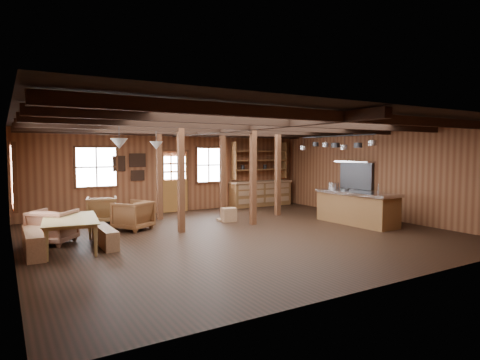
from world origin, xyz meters
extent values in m
cube|color=black|center=(0.00, 0.00, -0.01)|extent=(10.00, 9.00, 0.02)
cube|color=black|center=(0.00, 0.00, 2.81)|extent=(10.00, 9.00, 0.02)
cube|color=brown|center=(-5.01, 0.00, 1.40)|extent=(0.02, 9.00, 2.80)
cube|color=brown|center=(5.01, 0.00, 1.40)|extent=(0.02, 9.00, 2.80)
cube|color=brown|center=(0.00, 4.51, 1.40)|extent=(10.00, 0.02, 2.80)
cube|color=brown|center=(0.00, -4.51, 1.40)|extent=(10.00, 0.02, 2.80)
cube|color=black|center=(0.00, -3.50, 2.68)|extent=(9.80, 0.12, 0.18)
cube|color=black|center=(0.00, -2.00, 2.68)|extent=(9.80, 0.12, 0.18)
cube|color=black|center=(0.00, -0.50, 2.68)|extent=(9.80, 0.12, 0.18)
cube|color=black|center=(0.00, 1.00, 2.68)|extent=(9.80, 0.12, 0.18)
cube|color=black|center=(0.00, 2.50, 2.68)|extent=(9.80, 0.12, 0.18)
cube|color=black|center=(0.00, 3.80, 2.68)|extent=(9.80, 0.12, 0.18)
cube|color=black|center=(0.00, 0.00, 2.68)|extent=(0.18, 8.82, 0.18)
cube|color=#462514|center=(-1.20, 1.00, 1.40)|extent=(0.15, 0.15, 2.80)
cube|color=#462514|center=(-1.00, 3.20, 1.40)|extent=(0.15, 0.15, 2.80)
cube|color=#462514|center=(1.00, 1.00, 1.40)|extent=(0.15, 0.15, 2.80)
cube|color=#462514|center=(1.20, 3.20, 1.40)|extent=(0.15, 0.15, 2.80)
cube|color=#462514|center=(2.60, 2.00, 1.40)|extent=(0.15, 0.15, 2.80)
cube|color=brown|center=(0.00, 4.45, 0.55)|extent=(0.90, 0.06, 1.10)
cube|color=#462514|center=(-0.48, 4.45, 1.05)|extent=(0.06, 0.08, 2.10)
cube|color=#462514|center=(0.48, 4.45, 1.05)|extent=(0.06, 0.08, 2.10)
cube|color=#462514|center=(0.00, 4.45, 2.12)|extent=(1.02, 0.08, 0.06)
cube|color=white|center=(0.00, 4.45, 1.55)|extent=(0.84, 0.02, 0.90)
cube|color=white|center=(-2.60, 4.46, 1.60)|extent=(1.20, 0.02, 1.20)
cube|color=#462514|center=(-2.60, 4.46, 1.60)|extent=(1.32, 0.06, 1.32)
cube|color=white|center=(1.30, 4.46, 1.60)|extent=(0.90, 0.02, 1.20)
cube|color=#462514|center=(1.30, 4.46, 1.60)|extent=(1.02, 0.06, 1.32)
cube|color=white|center=(-4.96, 0.50, 1.60)|extent=(0.02, 1.20, 1.20)
cube|color=#462514|center=(-4.96, 0.50, 1.60)|extent=(0.14, 1.24, 1.32)
cube|color=beige|center=(-1.30, 4.46, 1.80)|extent=(0.50, 0.03, 0.40)
cube|color=black|center=(-1.30, 4.45, 1.80)|extent=(0.55, 0.02, 0.45)
cube|color=beige|center=(-1.90, 4.46, 1.70)|extent=(0.35, 0.03, 0.45)
cube|color=black|center=(-1.90, 4.45, 1.70)|extent=(0.40, 0.02, 0.50)
cube|color=beige|center=(-1.30, 4.46, 1.30)|extent=(0.40, 0.03, 0.30)
cube|color=black|center=(-1.30, 4.45, 1.30)|extent=(0.45, 0.02, 0.35)
cube|color=brown|center=(3.40, 4.20, 0.45)|extent=(2.50, 0.55, 0.90)
cube|color=brown|center=(3.40, 4.18, 0.93)|extent=(2.55, 0.60, 0.06)
cube|color=brown|center=(3.40, 4.25, 1.40)|extent=(2.30, 0.35, 0.04)
cube|color=brown|center=(3.40, 4.25, 1.75)|extent=(2.30, 0.35, 0.04)
cube|color=brown|center=(3.40, 4.25, 2.10)|extent=(2.30, 0.35, 0.04)
cube|color=brown|center=(2.25, 4.25, 1.75)|extent=(0.04, 0.35, 1.40)
cube|color=brown|center=(4.55, 4.25, 1.75)|extent=(0.04, 0.35, 1.40)
cylinder|color=#2D2D2F|center=(-3.00, 0.00, 2.58)|extent=(0.02, 0.02, 0.45)
cone|color=silver|center=(-3.00, 0.00, 2.25)|extent=(0.36, 0.36, 0.22)
cylinder|color=#2D2D2F|center=(-1.50, 2.00, 2.58)|extent=(0.02, 0.02, 0.45)
cone|color=silver|center=(-1.50, 2.00, 2.25)|extent=(0.36, 0.36, 0.22)
cylinder|color=#2D2D2F|center=(3.47, 0.30, 2.55)|extent=(0.04, 3.00, 0.04)
cylinder|color=#2D2D2F|center=(3.54, -1.05, 2.47)|extent=(0.01, 0.01, 0.17)
cylinder|color=silver|center=(3.54, -1.05, 2.31)|extent=(0.25, 0.25, 0.14)
cylinder|color=#2D2D2F|center=(3.47, -0.60, 2.44)|extent=(0.01, 0.01, 0.22)
cylinder|color=#2D2D2F|center=(3.47, -0.60, 2.26)|extent=(0.23, 0.23, 0.14)
cylinder|color=#2D2D2F|center=(3.40, -0.15, 2.41)|extent=(0.01, 0.01, 0.27)
cylinder|color=silver|center=(3.40, -0.15, 2.21)|extent=(0.21, 0.21, 0.14)
cylinder|color=#2D2D2F|center=(3.48, 0.30, 2.45)|extent=(0.01, 0.01, 0.20)
cylinder|color=#2D2D2F|center=(3.48, 0.30, 2.28)|extent=(0.25, 0.25, 0.14)
cylinder|color=#2D2D2F|center=(3.52, 0.75, 2.46)|extent=(0.01, 0.01, 0.18)
cylinder|color=silver|center=(3.52, 0.75, 2.30)|extent=(0.23, 0.23, 0.14)
cylinder|color=#2D2D2F|center=(3.50, 1.20, 2.47)|extent=(0.01, 0.01, 0.16)
cylinder|color=#2D2D2F|center=(3.50, 1.20, 2.32)|extent=(0.19, 0.19, 0.14)
cylinder|color=#2D2D2F|center=(3.38, 1.65, 2.41)|extent=(0.01, 0.01, 0.28)
cylinder|color=silver|center=(3.38, 1.65, 2.20)|extent=(0.23, 0.23, 0.14)
cube|color=brown|center=(3.59, -0.47, 0.43)|extent=(0.88, 2.43, 0.86)
cube|color=silver|center=(3.59, -0.47, 0.90)|extent=(0.97, 2.53, 0.08)
cylinder|color=#2D2D2F|center=(3.59, -1.07, 0.90)|extent=(0.44, 0.44, 0.06)
cylinder|color=silver|center=(3.79, -1.07, 1.05)|extent=(0.03, 0.03, 0.30)
cube|color=brown|center=(0.61, 1.74, 0.21)|extent=(0.50, 0.38, 0.41)
cube|color=#2D2D2F|center=(4.60, 0.78, 0.41)|extent=(0.72, 1.35, 0.81)
cube|color=silver|center=(4.60, 0.78, 0.83)|extent=(0.74, 1.37, 0.04)
cube|color=#2D2D2F|center=(4.92, 0.78, 1.31)|extent=(0.12, 1.35, 0.90)
cube|color=silver|center=(4.80, 0.78, 1.76)|extent=(0.40, 1.44, 0.05)
imported|color=olive|center=(-3.90, 0.49, 0.34)|extent=(1.28, 2.02, 0.67)
cube|color=brown|center=(-4.65, 0.49, 0.24)|extent=(0.33, 1.76, 0.48)
cube|color=brown|center=(-3.23, 0.49, 0.21)|extent=(0.28, 1.49, 0.41)
imported|color=brown|center=(-2.19, 1.93, 0.39)|extent=(1.17, 1.17, 0.78)
imported|color=brown|center=(-2.67, 3.45, 0.39)|extent=(1.00, 1.01, 0.78)
imported|color=brown|center=(-4.20, 1.25, 0.39)|extent=(1.19, 1.20, 0.79)
cylinder|color=silver|center=(3.62, 0.49, 1.04)|extent=(0.32, 0.32, 0.19)
imported|color=silver|center=(3.49, -0.11, 0.97)|extent=(0.29, 0.29, 0.06)
camera|label=1|loc=(-5.16, -8.58, 2.07)|focal=30.00mm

